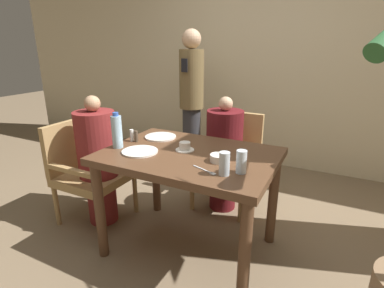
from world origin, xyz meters
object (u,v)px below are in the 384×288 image
object	(u,v)px
chair_left_side	(87,167)
diner_in_far_chair	(224,153)
glass_tall_near	(241,162)
bowl_small	(219,158)
plate_main_left	(160,137)
teacup_with_saucer	(185,147)
chair_far_side	(229,156)
plate_main_right	(140,151)
glass_tall_mid	(224,164)
standing_host	(192,98)
water_bottle	(117,131)
diner_in_left_chair	(98,160)

from	to	relation	value
chair_left_side	diner_in_far_chair	distance (m)	1.19
diner_in_far_chair	glass_tall_near	distance (m)	0.98
bowl_small	glass_tall_near	xyz separation A→B (m)	(0.18, -0.11, 0.04)
chair_left_side	glass_tall_near	size ratio (longest dim) A/B	6.31
plate_main_left	teacup_with_saucer	bearing A→B (deg)	-29.84
chair_far_side	chair_left_side	bearing A→B (deg)	-140.34
plate_main_right	glass_tall_near	distance (m)	0.72
teacup_with_saucer	glass_tall_mid	xyz separation A→B (m)	(0.39, -0.26, 0.04)
plate_main_left	teacup_with_saucer	size ratio (longest dim) A/B	1.89
chair_far_side	standing_host	xyz separation A→B (m)	(-0.67, 0.54, 0.40)
chair_far_side	standing_host	distance (m)	0.95
plate_main_left	water_bottle	bearing A→B (deg)	-112.94
plate_main_left	glass_tall_near	size ratio (longest dim) A/B	1.81
diner_in_left_chair	water_bottle	xyz separation A→B (m)	(0.34, -0.13, 0.32)
plate_main_right	teacup_with_saucer	world-z (taller)	teacup_with_saucer
teacup_with_saucer	glass_tall_mid	world-z (taller)	glass_tall_mid
diner_in_far_chair	plate_main_right	world-z (taller)	diner_in_far_chair
water_bottle	glass_tall_near	size ratio (longest dim) A/B	1.88
diner_in_left_chair	plate_main_left	world-z (taller)	diner_in_left_chair
chair_far_side	glass_tall_near	xyz separation A→B (m)	(0.42, -0.98, 0.36)
standing_host	water_bottle	xyz separation A→B (m)	(0.16, -1.48, 0.01)
diner_in_left_chair	glass_tall_mid	bearing A→B (deg)	-11.12
plate_main_left	glass_tall_mid	bearing A→B (deg)	-31.99
bowl_small	glass_tall_mid	bearing A→B (deg)	-60.48
diner_in_left_chair	chair_far_side	distance (m)	1.17
diner_in_far_chair	standing_host	xyz separation A→B (m)	(-0.67, 0.68, 0.34)
teacup_with_saucer	bowl_small	world-z (taller)	teacup_with_saucer
diner_in_far_chair	diner_in_left_chair	bearing A→B (deg)	-141.31
teacup_with_saucer	glass_tall_near	world-z (taller)	glass_tall_near
diner_in_left_chair	standing_host	size ratio (longest dim) A/B	0.67
diner_in_left_chair	teacup_with_saucer	world-z (taller)	diner_in_left_chair
bowl_small	chair_far_side	bearing A→B (deg)	105.48
chair_far_side	glass_tall_near	bearing A→B (deg)	-66.90
glass_tall_near	glass_tall_mid	distance (m)	0.10
diner_in_left_chair	chair_far_side	size ratio (longest dim) A/B	1.28
glass_tall_near	plate_main_left	bearing A→B (deg)	154.60
water_bottle	plate_main_left	bearing A→B (deg)	67.06
plate_main_left	water_bottle	distance (m)	0.38
standing_host	plate_main_left	distance (m)	1.19
glass_tall_near	chair_far_side	bearing A→B (deg)	113.10
plate_main_left	glass_tall_near	xyz separation A→B (m)	(0.78, -0.37, 0.06)
chair_left_side	standing_host	size ratio (longest dim) A/B	0.53
diner_in_left_chair	glass_tall_mid	distance (m)	1.23
diner_in_far_chair	glass_tall_near	bearing A→B (deg)	-63.56
chair_far_side	water_bottle	world-z (taller)	water_bottle
chair_left_side	plate_main_right	size ratio (longest dim) A/B	3.50
standing_host	plate_main_right	xyz separation A→B (m)	(0.37, -1.50, -0.10)
plate_main_right	chair_far_side	bearing A→B (deg)	72.35
diner_in_far_chair	water_bottle	xyz separation A→B (m)	(-0.50, -0.80, 0.35)
plate_main_left	chair_far_side	bearing A→B (deg)	59.15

